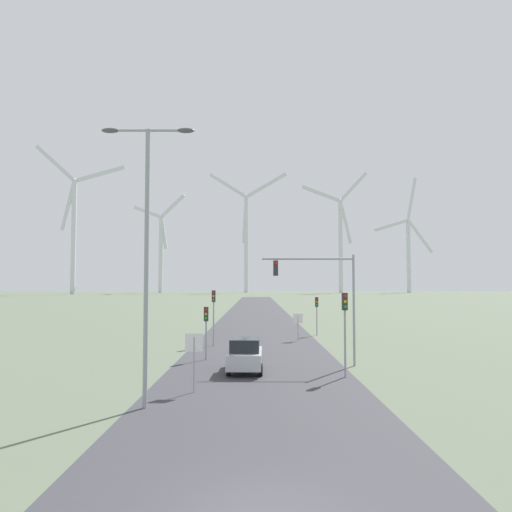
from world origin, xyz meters
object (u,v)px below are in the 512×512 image
stop_sign_far (296,322)px  traffic_light_post_mid_right (315,307)px  traffic_light_post_mid_left (212,305)px  wind_turbine_left (159,246)px  wind_turbine_center (244,233)px  traffic_light_post_near_left (204,321)px  traffic_light_post_near_right (343,315)px  traffic_light_mast_overhead (320,285)px  wind_turbine_far_left (72,224)px  stop_sign_near (192,351)px  streetlamp (145,232)px  wind_turbine_right (338,235)px  wind_turbine_far_right (406,245)px  car_approaching (243,355)px

stop_sign_far → traffic_light_post_mid_right: traffic_light_post_mid_right is taller
traffic_light_post_mid_left → wind_turbine_left: (-45.43, 215.70, 21.11)m
wind_turbine_center → traffic_light_post_mid_left: bearing=-89.5°
traffic_light_post_near_left → traffic_light_post_mid_left: (-0.12, 6.99, 0.68)m
traffic_light_post_near_right → wind_turbine_left: (-53.32, 228.52, 21.08)m
traffic_light_mast_overhead → wind_turbine_left: wind_turbine_left is taller
traffic_light_mast_overhead → wind_turbine_far_left: size_ratio=0.10×
traffic_light_post_mid_left → stop_sign_near: bearing=-88.1°
wind_turbine_far_left → traffic_light_post_mid_left: bearing=-66.9°
traffic_light_post_near_right → traffic_light_post_mid_right: (1.07, 20.72, -0.56)m
streetlamp → wind_turbine_left: wind_turbine_left is taller
traffic_light_post_mid_left → wind_turbine_left: size_ratio=0.09×
traffic_light_post_mid_left → wind_turbine_right: wind_turbine_right is taller
traffic_light_mast_overhead → wind_turbine_far_right: (77.96, 237.23, 20.65)m
streetlamp → traffic_light_post_near_right: (8.91, 6.37, -3.68)m
traffic_light_post_mid_left → car_approaching: bearing=-76.6°
traffic_light_post_mid_right → streetlamp: bearing=-110.2°
traffic_light_post_near_left → traffic_light_post_near_right: (7.77, -5.82, 0.71)m
streetlamp → traffic_light_post_mid_right: size_ratio=3.11×
traffic_light_mast_overhead → wind_turbine_center: bearing=92.2°
traffic_light_post_near_left → traffic_light_mast_overhead: bearing=-18.0°
traffic_light_post_mid_left → wind_turbine_center: wind_turbine_center is taller
traffic_light_post_mid_left → wind_turbine_right: 222.31m
traffic_light_post_near_left → wind_turbine_left: wind_turbine_left is taller
wind_turbine_right → wind_turbine_left: bearing=-180.0°
traffic_light_post_near_left → wind_turbine_right: size_ratio=0.05×
traffic_light_post_near_right → car_approaching: traffic_light_post_near_right is taller
wind_turbine_far_left → wind_turbine_left: bearing=38.9°
stop_sign_near → traffic_light_post_near_left: size_ratio=0.78×
traffic_light_post_mid_right → wind_turbine_far_right: bearing=70.9°
streetlamp → stop_sign_far: size_ratio=4.82×
traffic_light_post_near_left → wind_turbine_center: 233.21m
traffic_light_post_near_right → wind_turbine_right: 233.33m
wind_turbine_left → wind_turbine_right: (92.10, 0.04, 5.33)m
traffic_light_mast_overhead → car_approaching: size_ratio=1.57×
traffic_light_post_near_right → wind_turbine_right: size_ratio=0.07×
wind_turbine_left → wind_turbine_center: 45.00m
traffic_light_post_near_left → wind_turbine_far_left: bearing=112.4°
streetlamp → traffic_light_post_near_left: streetlamp is taller
wind_turbine_left → wind_turbine_right: wind_turbine_right is taller
stop_sign_far → wind_turbine_right: wind_turbine_right is taller
stop_sign_far → car_approaching: 15.24m
car_approaching → wind_turbine_center: size_ratio=0.06×
streetlamp → wind_turbine_far_left: (-79.02, 206.96, 25.27)m
traffic_light_mast_overhead → car_approaching: bearing=-156.1°
traffic_light_post_near_left → wind_turbine_far_left: (-80.16, 194.77, 29.67)m
wind_turbine_far_left → wind_turbine_far_right: 170.13m
wind_turbine_right → streetlamp: bearing=-101.5°
wind_turbine_far_left → stop_sign_far: bearing=-64.8°
wind_turbine_left → wind_turbine_right: bearing=0.0°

